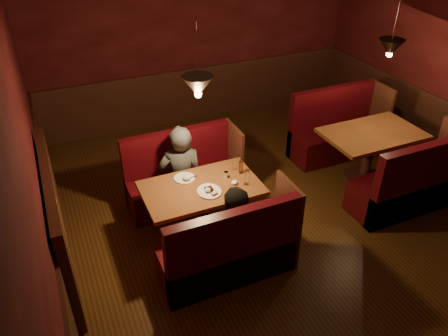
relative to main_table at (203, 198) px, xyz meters
name	(u,v)px	position (x,y,z in m)	size (l,w,h in m)	color
room	(280,156)	(0.96, -0.17, 0.46)	(6.02, 7.02, 2.92)	#3E250E
main_table	(203,198)	(0.00, 0.00, 0.00)	(1.42, 0.86, 1.00)	brown
main_bench_far	(183,180)	(0.02, 0.81, -0.25)	(1.56, 0.56, 1.07)	#47080D
main_bench_near	(231,255)	(0.02, -0.81, -0.25)	(1.56, 0.56, 1.07)	#47080D
second_table	(370,145)	(2.76, 0.21, 0.01)	(1.43, 0.91, 0.80)	brown
second_bench_far	(336,133)	(2.79, 1.07, -0.23)	(1.58, 0.59, 1.13)	#47080D
second_bench_near	(410,188)	(2.79, -0.64, -0.23)	(1.58, 0.59, 1.13)	#47080D
diner_a	(180,160)	(-0.08, 0.58, 0.25)	(0.61, 0.40, 1.67)	#363636
diner_b	(239,218)	(0.17, -0.69, 0.14)	(0.70, 0.55, 1.45)	black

